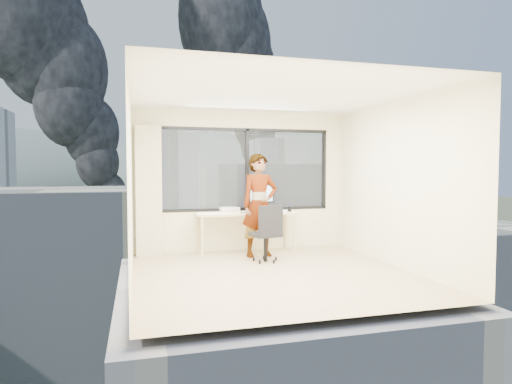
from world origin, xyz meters
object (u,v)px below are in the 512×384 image
object	(u,v)px
chair	(265,233)
handbag	(262,206)
desk	(246,232)
person	(260,205)
laptop	(261,206)
game_console	(229,209)
monitor	(261,197)

from	to	relation	value
chair	handbag	xyz separation A→B (m)	(0.22, 0.97, 0.36)
desk	person	size ratio (longest dim) A/B	1.00
chair	laptop	xyz separation A→B (m)	(0.17, 0.82, 0.38)
game_console	handbag	distance (m)	0.63
person	game_console	distance (m)	0.75
desk	chair	size ratio (longest dim) A/B	1.86
desk	monitor	size ratio (longest dim) A/B	3.51
chair	game_console	bearing A→B (deg)	100.73
desk	person	bearing A→B (deg)	-66.53
chair	handbag	world-z (taller)	chair
person	monitor	world-z (taller)	person
person	game_console	size ratio (longest dim) A/B	5.64
chair	person	xyz separation A→B (m)	(0.03, 0.46, 0.42)
monitor	laptop	bearing A→B (deg)	-112.06
chair	laptop	world-z (taller)	laptop
game_console	person	bearing A→B (deg)	-70.88
chair	game_console	size ratio (longest dim) A/B	3.03
laptop	person	bearing A→B (deg)	-114.82
chair	person	world-z (taller)	person
laptop	chair	bearing A→B (deg)	-105.46
monitor	person	bearing A→B (deg)	-118.79
laptop	handbag	bearing A→B (deg)	65.98
person	monitor	distance (m)	0.49
laptop	handbag	world-z (taller)	laptop
person	handbag	distance (m)	0.55
desk	game_console	bearing A→B (deg)	136.49
game_console	desk	bearing A→B (deg)	-59.25
monitor	laptop	xyz separation A→B (m)	(-0.02, -0.10, -0.15)
game_console	laptop	world-z (taller)	laptop
desk	chair	world-z (taller)	chair
laptop	game_console	bearing A→B (deg)	151.41
chair	person	bearing A→B (deg)	76.68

